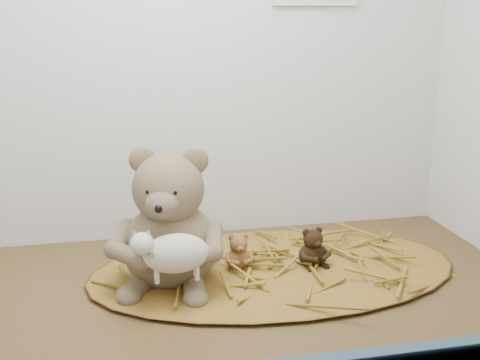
{
  "coord_description": "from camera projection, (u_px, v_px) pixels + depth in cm",
  "views": [
    {
      "loc": [
        -12.31,
        -93.94,
        46.76
      ],
      "look_at": [
        8.16,
        1.51,
        19.61
      ],
      "focal_mm": 45.0,
      "sensor_mm": 36.0,
      "label": 1
    }
  ],
  "objects": [
    {
      "name": "alcove_shell",
      "position": [
        183.0,
        24.0,
        1.0
      ],
      "size": [
        120.4,
        60.2,
        90.4
      ],
      "color": "#453118",
      "rests_on": "ground"
    },
    {
      "name": "straw_bed",
      "position": [
        275.0,
        269.0,
        1.12
      ],
      "size": [
        69.42,
        40.31,
        1.34
      ],
      "primitive_type": "ellipsoid",
      "color": "brown",
      "rests_on": "shelf_floor"
    },
    {
      "name": "main_teddy",
      "position": [
        170.0,
        218.0,
        1.04
      ],
      "size": [
        25.53,
        26.28,
        25.04
      ],
      "primitive_type": null,
      "rotation": [
        0.0,
        0.0,
        -0.3
      ],
      "color": "olive",
      "rests_on": "shelf_floor"
    },
    {
      "name": "toy_lamb",
      "position": [
        176.0,
        253.0,
        0.97
      ],
      "size": [
        14.02,
        8.56,
        9.06
      ],
      "primitive_type": null,
      "color": "silver",
      "rests_on": "main_teddy"
    },
    {
      "name": "mini_teddy_tan",
      "position": [
        238.0,
        250.0,
        1.11
      ],
      "size": [
        5.5,
        5.81,
        6.82
      ],
      "primitive_type": null,
      "rotation": [
        0.0,
        0.0,
        -0.0
      ],
      "color": "brown",
      "rests_on": "straw_bed"
    },
    {
      "name": "mini_teddy_brown",
      "position": [
        312.0,
        246.0,
        1.12
      ],
      "size": [
        7.31,
        7.57,
        7.49
      ],
      "primitive_type": null,
      "rotation": [
        0.0,
        0.0,
        0.23
      ],
      "color": "black",
      "rests_on": "straw_bed"
    }
  ]
}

